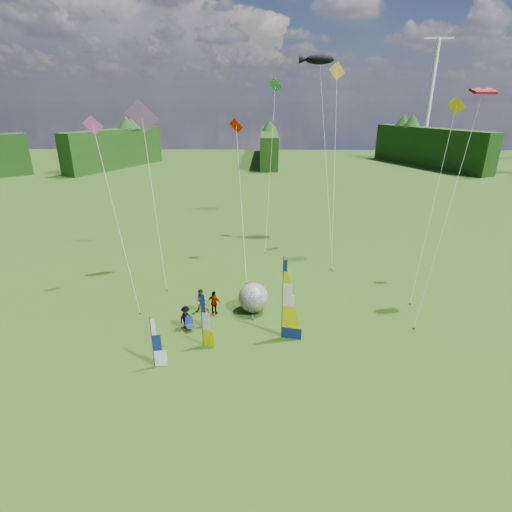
{
  "coord_description": "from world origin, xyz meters",
  "views": [
    {
      "loc": [
        -0.32,
        -19.46,
        14.71
      ],
      "look_at": [
        -1.0,
        4.0,
        5.5
      ],
      "focal_mm": 28.0,
      "sensor_mm": 36.0,
      "label": 1
    }
  ],
  "objects_px": {
    "side_banner_far": "(152,343)",
    "spectator_d": "(214,303)",
    "spectator_c": "(186,317)",
    "camp_chair": "(190,325)",
    "feather_banner_main": "(282,300)",
    "spectator_b": "(201,301)",
    "spectator_a": "(205,315)",
    "side_banner_left": "(202,321)",
    "bol_inflatable": "(253,298)",
    "kite_whale": "(326,150)"
  },
  "relations": [
    {
      "from": "side_banner_far",
      "to": "spectator_a",
      "type": "relative_size",
      "value": 1.8
    },
    {
      "from": "spectator_b",
      "to": "kite_whale",
      "type": "distance_m",
      "value": 19.91
    },
    {
      "from": "spectator_a",
      "to": "camp_chair",
      "type": "relative_size",
      "value": 1.82
    },
    {
      "from": "side_banner_left",
      "to": "camp_chair",
      "type": "xyz_separation_m",
      "value": [
        -1.15,
        1.68,
        -1.33
      ]
    },
    {
      "from": "feather_banner_main",
      "to": "bol_inflatable",
      "type": "bearing_deg",
      "value": 133.06
    },
    {
      "from": "side_banner_far",
      "to": "spectator_a",
      "type": "height_order",
      "value": "side_banner_far"
    },
    {
      "from": "side_banner_far",
      "to": "spectator_b",
      "type": "bearing_deg",
      "value": 65.93
    },
    {
      "from": "camp_chair",
      "to": "kite_whale",
      "type": "relative_size",
      "value": 0.05
    },
    {
      "from": "feather_banner_main",
      "to": "kite_whale",
      "type": "xyz_separation_m",
      "value": [
        4.66,
        17.39,
        7.37
      ]
    },
    {
      "from": "spectator_c",
      "to": "camp_chair",
      "type": "bearing_deg",
      "value": -107.36
    },
    {
      "from": "side_banner_left",
      "to": "spectator_d",
      "type": "bearing_deg",
      "value": 107.58
    },
    {
      "from": "side_banner_left",
      "to": "camp_chair",
      "type": "relative_size",
      "value": 3.72
    },
    {
      "from": "spectator_c",
      "to": "bol_inflatable",
      "type": "bearing_deg",
      "value": -30.51
    },
    {
      "from": "side_banner_left",
      "to": "spectator_a",
      "type": "xyz_separation_m",
      "value": [
        -0.18,
        2.3,
        -0.93
      ]
    },
    {
      "from": "spectator_d",
      "to": "camp_chair",
      "type": "bearing_deg",
      "value": 79.19
    },
    {
      "from": "side_banner_far",
      "to": "spectator_c",
      "type": "distance_m",
      "value": 4.5
    },
    {
      "from": "feather_banner_main",
      "to": "spectator_b",
      "type": "height_order",
      "value": "feather_banner_main"
    },
    {
      "from": "bol_inflatable",
      "to": "side_banner_far",
      "type": "bearing_deg",
      "value": -129.32
    },
    {
      "from": "side_banner_far",
      "to": "spectator_c",
      "type": "height_order",
      "value": "side_banner_far"
    },
    {
      "from": "side_banner_far",
      "to": "camp_chair",
      "type": "xyz_separation_m",
      "value": [
        1.39,
        3.93,
        -1.11
      ]
    },
    {
      "from": "spectator_b",
      "to": "bol_inflatable",
      "type": "bearing_deg",
      "value": 11.2
    },
    {
      "from": "spectator_c",
      "to": "camp_chair",
      "type": "height_order",
      "value": "spectator_c"
    },
    {
      "from": "spectator_d",
      "to": "kite_whale",
      "type": "height_order",
      "value": "kite_whale"
    },
    {
      "from": "side_banner_left",
      "to": "camp_chair",
      "type": "height_order",
      "value": "side_banner_left"
    },
    {
      "from": "spectator_d",
      "to": "camp_chair",
      "type": "xyz_separation_m",
      "value": [
        -1.37,
        -2.37,
        -0.42
      ]
    },
    {
      "from": "feather_banner_main",
      "to": "camp_chair",
      "type": "height_order",
      "value": "feather_banner_main"
    },
    {
      "from": "kite_whale",
      "to": "spectator_a",
      "type": "bearing_deg",
      "value": -101.26
    },
    {
      "from": "bol_inflatable",
      "to": "spectator_b",
      "type": "xyz_separation_m",
      "value": [
        -3.8,
        -0.29,
        -0.18
      ]
    },
    {
      "from": "side_banner_left",
      "to": "spectator_a",
      "type": "height_order",
      "value": "side_banner_left"
    },
    {
      "from": "side_banner_far",
      "to": "spectator_c",
      "type": "xyz_separation_m",
      "value": [
        1.06,
        4.3,
        -0.77
      ]
    },
    {
      "from": "side_banner_far",
      "to": "spectator_d",
      "type": "bearing_deg",
      "value": 57.53
    },
    {
      "from": "feather_banner_main",
      "to": "side_banner_far",
      "type": "relative_size",
      "value": 1.73
    },
    {
      "from": "side_banner_left",
      "to": "spectator_a",
      "type": "bearing_deg",
      "value": 115.25
    },
    {
      "from": "side_banner_far",
      "to": "kite_whale",
      "type": "height_order",
      "value": "kite_whale"
    },
    {
      "from": "kite_whale",
      "to": "side_banner_far",
      "type": "bearing_deg",
      "value": -100.42
    },
    {
      "from": "feather_banner_main",
      "to": "camp_chair",
      "type": "relative_size",
      "value": 5.65
    },
    {
      "from": "side_banner_left",
      "to": "spectator_d",
      "type": "relative_size",
      "value": 1.99
    },
    {
      "from": "side_banner_left",
      "to": "spectator_c",
      "type": "xyz_separation_m",
      "value": [
        -1.49,
        2.05,
        -0.99
      ]
    },
    {
      "from": "feather_banner_main",
      "to": "side_banner_left",
      "type": "xyz_separation_m",
      "value": [
        -5.05,
        -1.11,
        -0.95
      ]
    },
    {
      "from": "camp_chair",
      "to": "feather_banner_main",
      "type": "bearing_deg",
      "value": -27.79
    },
    {
      "from": "side_banner_left",
      "to": "spectator_a",
      "type": "relative_size",
      "value": 2.04
    },
    {
      "from": "side_banner_left",
      "to": "camp_chair",
      "type": "distance_m",
      "value": 2.44
    },
    {
      "from": "camp_chair",
      "to": "spectator_b",
      "type": "bearing_deg",
      "value": 58.86
    },
    {
      "from": "spectator_c",
      "to": "side_banner_far",
      "type": "bearing_deg",
      "value": -163.35
    },
    {
      "from": "spectator_b",
      "to": "spectator_c",
      "type": "distance_m",
      "value": 2.35
    },
    {
      "from": "spectator_b",
      "to": "kite_whale",
      "type": "relative_size",
      "value": 0.09
    },
    {
      "from": "spectator_a",
      "to": "side_banner_left",
      "type": "bearing_deg",
      "value": -108.9
    },
    {
      "from": "camp_chair",
      "to": "kite_whale",
      "type": "height_order",
      "value": "kite_whale"
    },
    {
      "from": "spectator_a",
      "to": "feather_banner_main",
      "type": "bearing_deg",
      "value": -36.22
    },
    {
      "from": "feather_banner_main",
      "to": "spectator_b",
      "type": "relative_size",
      "value": 2.99
    }
  ]
}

